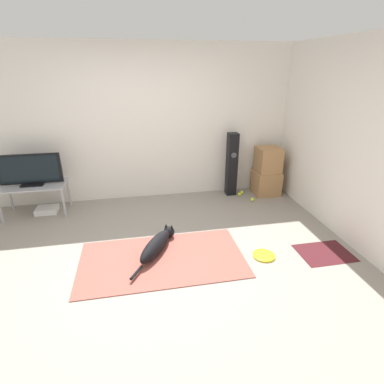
{
  "coord_description": "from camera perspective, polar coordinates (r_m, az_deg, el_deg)",
  "views": [
    {
      "loc": [
        -0.11,
        -2.97,
        2.19
      ],
      "look_at": [
        0.67,
        1.05,
        0.45
      ],
      "focal_mm": 28.0,
      "sensor_mm": 36.0,
      "label": 1
    }
  ],
  "objects": [
    {
      "name": "tv",
      "position": [
        5.15,
        -28.5,
        3.68
      ],
      "size": [
        0.91,
        0.2,
        0.49
      ],
      "color": "black",
      "rests_on": "tv_stand"
    },
    {
      "name": "wall_back",
      "position": [
        5.16,
        -9.82,
        12.46
      ],
      "size": [
        8.0,
        0.06,
        2.55
      ],
      "color": "silver",
      "rests_on": "ground_plane"
    },
    {
      "name": "area_rug",
      "position": [
        3.77,
        -5.67,
        -12.61
      ],
      "size": [
        1.99,
        1.09,
        0.01
      ],
      "color": "#934C42",
      "rests_on": "ground_plane"
    },
    {
      "name": "tennis_ball_loose_on_carpet",
      "position": [
        5.58,
        9.47,
        -0.09
      ],
      "size": [
        0.07,
        0.07,
        0.07
      ],
      "color": "#C6E033",
      "rests_on": "ground_plane"
    },
    {
      "name": "floor_speaker",
      "position": [
        5.38,
        7.57,
        5.19
      ],
      "size": [
        0.17,
        0.18,
        1.13
      ],
      "color": "black",
      "rests_on": "ground_plane"
    },
    {
      "name": "tennis_ball_near_speaker",
      "position": [
        5.5,
        9.02,
        -0.41
      ],
      "size": [
        0.07,
        0.07,
        0.07
      ],
      "color": "#C6E033",
      "rests_on": "ground_plane"
    },
    {
      "name": "frisbee",
      "position": [
        3.9,
        13.55,
        -11.66
      ],
      "size": [
        0.28,
        0.28,
        0.03
      ],
      "color": "yellow",
      "rests_on": "ground_plane"
    },
    {
      "name": "tv_stand",
      "position": [
        5.24,
        -27.9,
        0.61
      ],
      "size": [
        0.96,
        0.5,
        0.49
      ],
      "color": "#A8A8AD",
      "rests_on": "ground_plane"
    },
    {
      "name": "game_console",
      "position": [
        5.37,
        -25.87,
        -3.08
      ],
      "size": [
        0.33,
        0.27,
        0.08
      ],
      "color": "white",
      "rests_on": "ground_plane"
    },
    {
      "name": "dog",
      "position": [
        3.85,
        -6.65,
        -9.83
      ],
      "size": [
        0.61,
        0.95,
        0.21
      ],
      "color": "black",
      "rests_on": "area_rug"
    },
    {
      "name": "cardboard_box_lower",
      "position": [
        5.64,
        13.89,
        1.8
      ],
      "size": [
        0.44,
        0.43,
        0.43
      ],
      "color": "#A87A4C",
      "rests_on": "ground_plane"
    },
    {
      "name": "cardboard_box_upper",
      "position": [
        5.5,
        14.35,
        5.98
      ],
      "size": [
        0.4,
        0.38,
        0.44
      ],
      "color": "#A87A4C",
      "rests_on": "cardboard_box_lower"
    },
    {
      "name": "wall_right",
      "position": [
        4.12,
        30.73,
        6.95
      ],
      "size": [
        0.06,
        8.0,
        2.55
      ],
      "color": "silver",
      "rests_on": "ground_plane"
    },
    {
      "name": "door_mat",
      "position": [
        4.21,
        23.9,
        -10.55
      ],
      "size": [
        0.66,
        0.5,
        0.01
      ],
      "color": "#47191E",
      "rests_on": "ground_plane"
    },
    {
      "name": "tennis_ball_by_boxes",
      "position": [
        5.32,
        11.43,
        -1.4
      ],
      "size": [
        0.07,
        0.07,
        0.07
      ],
      "color": "#C6E033",
      "rests_on": "ground_plane"
    },
    {
      "name": "ground_plane",
      "position": [
        3.7,
        -7.36,
        -13.57
      ],
      "size": [
        12.0,
        12.0,
        0.0
      ],
      "primitive_type": "plane",
      "color": "gray"
    }
  ]
}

